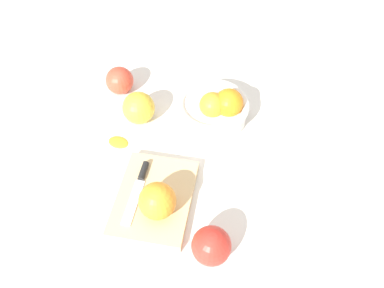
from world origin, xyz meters
TOP-DOWN VIEW (x-y plane):
  - ground_plane at (0.00, 0.00)m, footprint 2.40×2.40m
  - bowl at (-0.13, 0.07)m, footprint 0.18×0.18m
  - cutting_board at (0.13, -0.02)m, footprint 0.21×0.16m
  - orange_on_board at (0.16, 0.00)m, footprint 0.08×0.08m
  - knife at (0.11, -0.06)m, footprint 0.16×0.02m
  - apple_front_left at (-0.19, -0.20)m, footprint 0.07×0.07m
  - apple_back_right at (0.23, 0.12)m, footprint 0.08×0.08m
  - apple_front_left_2 at (-0.10, -0.12)m, footprint 0.08×0.08m
  - citrus_peel at (-0.01, -0.15)m, footprint 0.05×0.06m

SIDE VIEW (x-z plane):
  - ground_plane at x=0.00m, z-range 0.00..0.00m
  - citrus_peel at x=-0.01m, z-range 0.00..0.01m
  - cutting_board at x=0.13m, z-range 0.00..0.02m
  - knife at x=0.11m, z-range 0.02..0.03m
  - apple_front_left at x=-0.19m, z-range 0.00..0.07m
  - apple_back_right at x=0.23m, z-range 0.00..0.08m
  - apple_front_left_2 at x=-0.10m, z-range 0.00..0.08m
  - bowl at x=-0.13m, z-range -0.01..0.09m
  - orange_on_board at x=0.16m, z-range 0.02..0.10m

